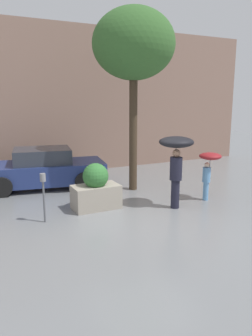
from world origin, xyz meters
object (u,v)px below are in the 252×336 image
Objects in this scene: person_adult at (176,153)px; person_child at (209,164)px; parked_car_near at (43,169)px; planter_box at (96,189)px; street_tree at (134,46)px; parking_meter at (43,187)px.

person_adult is 1.37m from person_child.
parked_car_near is at bearing 67.62° from person_adult.
person_adult is at bearing -132.48° from parked_car_near.
planter_box is at bearing -154.06° from parked_car_near.
person_child reaches higher than planter_box.
planter_box is 0.22× the size of street_tree.
person_adult is (2.08, -0.88, 1.02)m from planter_box.
parking_meter is at bearing 176.98° from person_child.
person_child is at bearing -53.94° from street_tree.
parking_meter is (-3.63, 0.45, -0.67)m from person_adult.
person_child is 1.16× the size of parking_meter.
parking_meter is at bearing -164.44° from planter_box.
parking_meter is at bearing -153.16° from street_tree.
person_adult is 3.72m from parking_meter.
parked_car_near is (-4.20, 3.73, -0.49)m from person_child.
person_child is at bearing -121.28° from parked_car_near.
street_tree reaches higher than planter_box.
street_tree is (2.69, -1.66, 4.06)m from parked_car_near.
person_adult is at bearing -22.86° from planter_box.
person_adult is at bearing -6.99° from parking_meter.
street_tree is (-0.22, 2.17, 3.12)m from person_adult.
person_adult is 1.61× the size of parking_meter.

